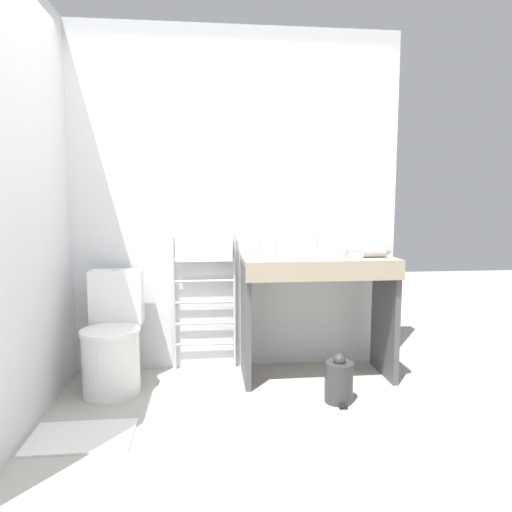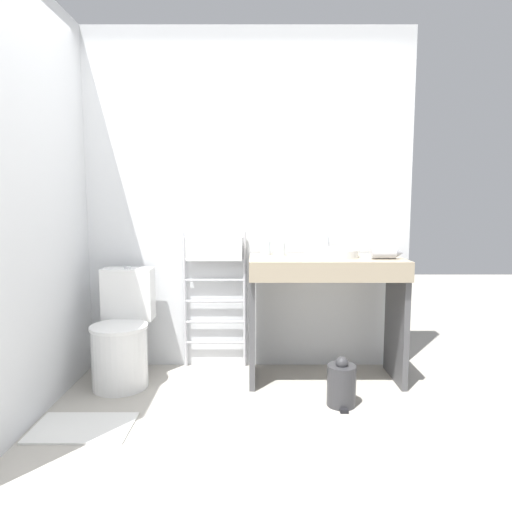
{
  "view_description": "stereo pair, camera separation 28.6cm",
  "coord_description": "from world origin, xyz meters",
  "px_view_note": "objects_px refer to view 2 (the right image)",
  "views": [
    {
      "loc": [
        -0.17,
        -2.09,
        1.29
      ],
      "look_at": [
        0.13,
        0.74,
        0.95
      ],
      "focal_mm": 32.0,
      "sensor_mm": 36.0,
      "label": 1
    },
    {
      "loc": [
        0.12,
        -2.11,
        1.29
      ],
      "look_at": [
        0.13,
        0.74,
        0.95
      ],
      "focal_mm": 32.0,
      "sensor_mm": 36.0,
      "label": 2
    }
  ],
  "objects_px": {
    "cup_near_wall": "(264,248)",
    "hair_dryer": "(383,253)",
    "toilet": "(121,338)",
    "trash_bin": "(340,384)",
    "towel_radiator": "(213,270)",
    "sink_basin": "(330,253)",
    "cup_near_edge": "(279,249)"
  },
  "relations": [
    {
      "from": "toilet",
      "to": "towel_radiator",
      "type": "relative_size",
      "value": 0.77
    },
    {
      "from": "towel_radiator",
      "to": "hair_dryer",
      "type": "distance_m",
      "value": 1.27
    },
    {
      "from": "cup_near_edge",
      "to": "hair_dryer",
      "type": "bearing_deg",
      "value": -14.9
    },
    {
      "from": "sink_basin",
      "to": "cup_near_wall",
      "type": "relative_size",
      "value": 3.97
    },
    {
      "from": "sink_basin",
      "to": "cup_near_wall",
      "type": "distance_m",
      "value": 0.49
    },
    {
      "from": "toilet",
      "to": "trash_bin",
      "type": "bearing_deg",
      "value": -13.7
    },
    {
      "from": "sink_basin",
      "to": "trash_bin",
      "type": "xyz_separation_m",
      "value": [
        -0.0,
        -0.48,
        -0.79
      ]
    },
    {
      "from": "cup_near_edge",
      "to": "trash_bin",
      "type": "distance_m",
      "value": 1.05
    },
    {
      "from": "towel_radiator",
      "to": "cup_near_edge",
      "type": "xyz_separation_m",
      "value": [
        0.5,
        -0.13,
        0.18
      ]
    },
    {
      "from": "towel_radiator",
      "to": "hair_dryer",
      "type": "xyz_separation_m",
      "value": [
        1.22,
        -0.32,
        0.17
      ]
    },
    {
      "from": "towel_radiator",
      "to": "toilet",
      "type": "bearing_deg",
      "value": -152.9
    },
    {
      "from": "toilet",
      "to": "cup_near_wall",
      "type": "distance_m",
      "value": 1.22
    },
    {
      "from": "hair_dryer",
      "to": "cup_near_wall",
      "type": "bearing_deg",
      "value": 163.18
    },
    {
      "from": "sink_basin",
      "to": "hair_dryer",
      "type": "distance_m",
      "value": 0.37
    },
    {
      "from": "hair_dryer",
      "to": "trash_bin",
      "type": "relative_size",
      "value": 0.7
    },
    {
      "from": "sink_basin",
      "to": "cup_near_edge",
      "type": "relative_size",
      "value": 3.95
    },
    {
      "from": "towel_radiator",
      "to": "hair_dryer",
      "type": "height_order",
      "value": "towel_radiator"
    },
    {
      "from": "toilet",
      "to": "sink_basin",
      "type": "height_order",
      "value": "sink_basin"
    },
    {
      "from": "toilet",
      "to": "sink_basin",
      "type": "distance_m",
      "value": 1.61
    },
    {
      "from": "hair_dryer",
      "to": "trash_bin",
      "type": "xyz_separation_m",
      "value": [
        -0.35,
        -0.37,
        -0.8
      ]
    },
    {
      "from": "toilet",
      "to": "cup_near_edge",
      "type": "height_order",
      "value": "cup_near_edge"
    },
    {
      "from": "towel_radiator",
      "to": "hair_dryer",
      "type": "relative_size",
      "value": 4.77
    },
    {
      "from": "hair_dryer",
      "to": "sink_basin",
      "type": "bearing_deg",
      "value": 162.97
    },
    {
      "from": "hair_dryer",
      "to": "trash_bin",
      "type": "bearing_deg",
      "value": -133.59
    },
    {
      "from": "sink_basin",
      "to": "trash_bin",
      "type": "distance_m",
      "value": 0.92
    },
    {
      "from": "towel_radiator",
      "to": "cup_near_wall",
      "type": "relative_size",
      "value": 11.03
    },
    {
      "from": "towel_radiator",
      "to": "sink_basin",
      "type": "bearing_deg",
      "value": -13.6
    },
    {
      "from": "cup_near_wall",
      "to": "hair_dryer",
      "type": "height_order",
      "value": "cup_near_wall"
    },
    {
      "from": "toilet",
      "to": "cup_near_wall",
      "type": "bearing_deg",
      "value": 13.91
    },
    {
      "from": "towel_radiator",
      "to": "cup_near_edge",
      "type": "bearing_deg",
      "value": -14.17
    },
    {
      "from": "cup_near_wall",
      "to": "cup_near_edge",
      "type": "height_order",
      "value": "same"
    },
    {
      "from": "sink_basin",
      "to": "hair_dryer",
      "type": "relative_size",
      "value": 1.72
    }
  ]
}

